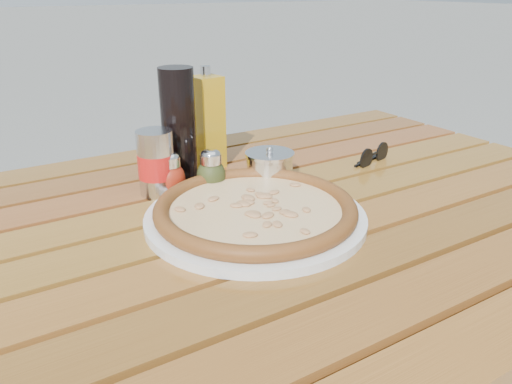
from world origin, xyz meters
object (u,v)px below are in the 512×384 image
soda_can (156,163)px  dark_bottle (179,126)px  pepper_shaker (170,174)px  oregano_shaker (211,171)px  pizza (255,208)px  table (262,251)px  parmesan_tin (270,166)px  sunglasses (373,156)px  olive_oil_cruet (207,122)px  plate (255,217)px

soda_can → dark_bottle: bearing=31.5°
soda_can → pepper_shaker: bearing=-32.2°
oregano_shaker → pizza: bearing=-89.6°
table → oregano_shaker: 0.18m
parmesan_tin → sunglasses: (0.25, -0.03, -0.01)m
pizza → parmesan_tin: parmesan_tin is taller
table → soda_can: 0.25m
olive_oil_cruet → pepper_shaker: bearing=-142.3°
table → parmesan_tin: bearing=52.2°
parmesan_tin → table: bearing=-127.8°
table → parmesan_tin: size_ratio=11.30×
plate → oregano_shaker: size_ratio=4.39×
plate → table: bearing=40.5°
dark_bottle → soda_can: size_ratio=1.83×
pizza → plate: bearing=0.0°
soda_can → sunglasses: soda_can is taller
oregano_shaker → soda_can: soda_can is taller
dark_bottle → soda_can: dark_bottle is taller
pepper_shaker → pizza: bearing=-68.5°
pepper_shaker → parmesan_tin: 0.19m
plate → soda_can: (-0.09, 0.19, 0.05)m
pizza → sunglasses: bearing=17.1°
oregano_shaker → soda_can: (-0.09, 0.04, 0.02)m
dark_bottle → sunglasses: (0.40, -0.12, -0.09)m
olive_oil_cruet → soda_can: bearing=-149.8°
oregano_shaker → plate: bearing=-89.6°
soda_can → pizza: bearing=-64.7°
olive_oil_cruet → plate: bearing=-101.1°
plate → dark_bottle: size_ratio=1.64×
plate → oregano_shaker: oregano_shaker is taller
dark_bottle → olive_oil_cruet: size_ratio=1.05×
parmesan_tin → sunglasses: size_ratio=1.13×
oregano_shaker → parmesan_tin: bearing=-7.9°
pizza → parmesan_tin: bearing=49.9°
dark_bottle → parmesan_tin: (0.15, -0.09, -0.08)m
pizza → pepper_shaker: pepper_shaker is taller
oregano_shaker → dark_bottle: bearing=109.0°
plate → olive_oil_cruet: bearing=78.9°
table → pepper_shaker: 0.22m
sunglasses → plate: bearing=-177.8°
olive_oil_cruet → parmesan_tin: bearing=-65.9°
parmesan_tin → plate: bearing=-130.1°
pepper_shaker → oregano_shaker: size_ratio=1.00×
oregano_shaker → sunglasses: size_ratio=0.75×
dark_bottle → sunglasses: size_ratio=2.01×
oregano_shaker → sunglasses: bearing=-6.6°
oregano_shaker → pepper_shaker: bearing=160.1°
table → olive_oil_cruet: 0.31m
pepper_shaker → olive_oil_cruet: 0.17m
pizza → oregano_shaker: bearing=90.4°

